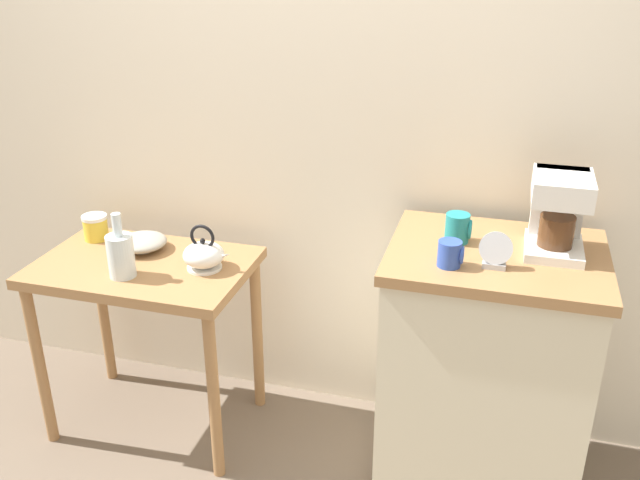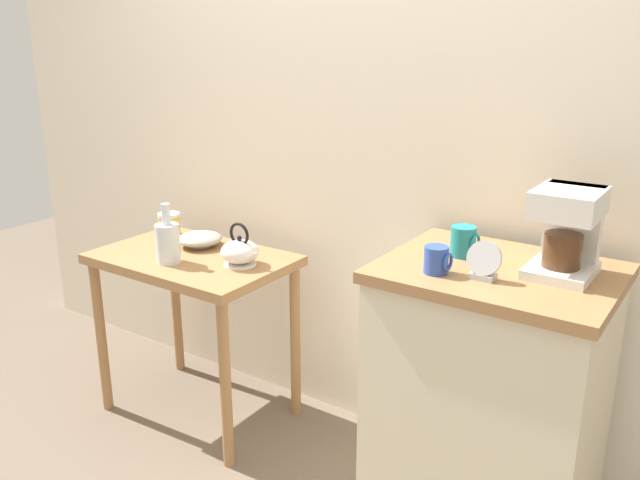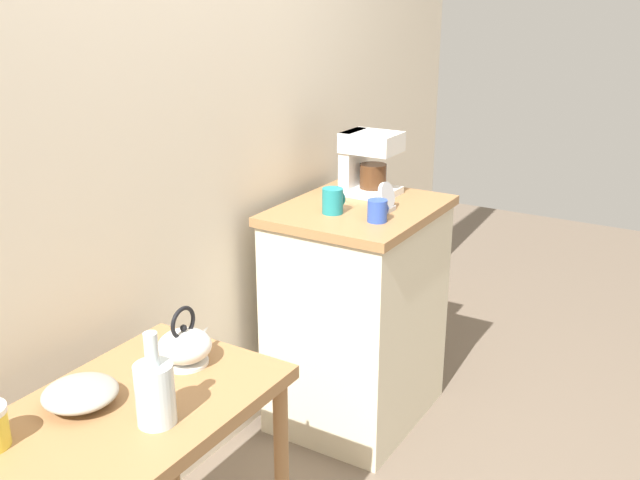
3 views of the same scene
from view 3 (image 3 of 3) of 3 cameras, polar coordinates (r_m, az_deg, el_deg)
back_wall at (r=2.45m, az=-11.76°, el=10.96°), size 4.40×0.10×2.80m
wooden_table at (r=1.99m, az=-14.88°, el=-15.37°), size 0.81×0.53×0.74m
kitchen_counter at (r=2.98m, az=3.01°, el=-5.91°), size 0.70×0.56×0.94m
bowl_stoneware at (r=1.95m, az=-18.62°, el=-11.54°), size 0.19×0.19×0.06m
teakettle at (r=2.07m, az=-10.72°, el=-8.29°), size 0.19×0.15×0.18m
glass_carafe_vase at (r=1.81m, az=-13.06°, el=-11.71°), size 0.10×0.10×0.24m
coffee_maker at (r=2.95m, az=3.74°, el=6.36°), size 0.18×0.22×0.26m
mug_dark_teal at (r=2.70m, az=1.05°, el=3.16°), size 0.09×0.08×0.10m
mug_blue at (r=2.62m, az=4.63°, el=2.36°), size 0.08×0.07×0.08m
table_clock at (r=2.74m, az=5.34°, el=3.35°), size 0.10×0.05×0.11m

